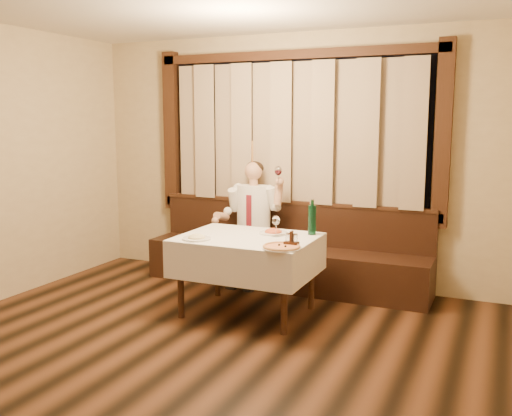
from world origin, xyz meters
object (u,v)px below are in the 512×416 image
at_px(pasta_red, 273,230).
at_px(seated_man, 251,213).
at_px(dining_table, 247,247).
at_px(pasta_cream, 197,236).
at_px(cruet_caddy, 291,241).
at_px(green_bottle, 312,219).
at_px(banquette, 286,258).
at_px(pizza, 282,247).

xyz_separation_m(pasta_red, seated_man, (-0.56, 0.72, 0.01)).
bearing_deg(dining_table, pasta_red, 50.20).
bearing_deg(pasta_cream, cruet_caddy, 5.72).
bearing_deg(green_bottle, pasta_red, -161.10).
xyz_separation_m(banquette, pasta_cream, (-0.37, -1.34, 0.48)).
bearing_deg(cruet_caddy, green_bottle, 89.07).
height_order(banquette, pasta_cream, banquette).
bearing_deg(pasta_red, dining_table, -129.80).
bearing_deg(green_bottle, cruet_caddy, -90.00).
bearing_deg(banquette, pizza, -70.57).
bearing_deg(green_bottle, pizza, -93.98).
xyz_separation_m(dining_table, pasta_cream, (-0.37, -0.32, 0.14)).
bearing_deg(banquette, pasta_cream, -105.41).
bearing_deg(cruet_caddy, pasta_cream, -175.22).
distance_m(pasta_cream, cruet_caddy, 0.90).
distance_m(dining_table, seated_man, 1.02).
bearing_deg(pizza, dining_table, 144.44).
bearing_deg(banquette, seated_man, -166.96).
height_order(pasta_cream, green_bottle, green_bottle).
relative_size(pizza, cruet_caddy, 2.48).
xyz_separation_m(dining_table, pasta_red, (0.18, 0.21, 0.14)).
bearing_deg(dining_table, pasta_cream, -139.24).
relative_size(pasta_cream, green_bottle, 0.75).
bearing_deg(banquette, cruet_caddy, -67.06).
xyz_separation_m(banquette, dining_table, (0.00, -1.02, 0.34)).
bearing_deg(pizza, pasta_red, 118.61).
height_order(dining_table, cruet_caddy, cruet_caddy).
height_order(banquette, pizza, banquette).
relative_size(green_bottle, seated_man, 0.25).
height_order(banquette, pasta_red, banquette).
bearing_deg(green_bottle, dining_table, -147.77).
height_order(pasta_red, cruet_caddy, cruet_caddy).
bearing_deg(pasta_cream, pasta_red, 44.18).
height_order(pasta_cream, seated_man, seated_man).
bearing_deg(seated_man, pasta_red, -52.10).
bearing_deg(seated_man, pasta_cream, -89.38).
height_order(dining_table, pizza, pizza).
height_order(pizza, green_bottle, green_bottle).
xyz_separation_m(pizza, pasta_red, (-0.30, 0.56, 0.02)).
height_order(pasta_red, seated_man, seated_man).
bearing_deg(seated_man, dining_table, -67.70).
height_order(dining_table, seated_man, seated_man).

